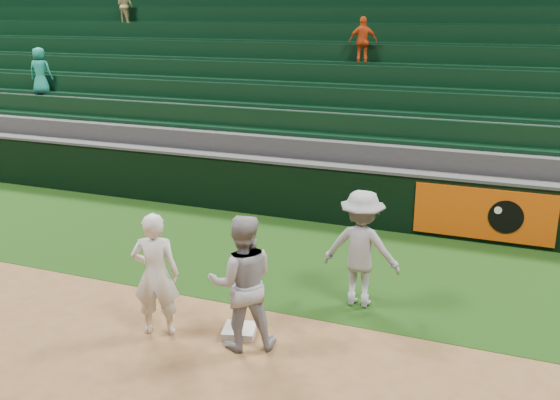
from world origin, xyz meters
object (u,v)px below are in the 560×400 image
object	(u,v)px
first_baseman	(156,274)
base_coach	(361,249)
first_base	(239,331)
baserunner	(242,282)

from	to	relation	value
first_baseman	base_coach	size ratio (longest dim) A/B	0.98
first_base	first_baseman	distance (m)	1.40
baserunner	first_baseman	bearing A→B (deg)	-23.21
first_base	baserunner	world-z (taller)	baserunner
first_base	baserunner	xyz separation A→B (m)	(0.18, -0.26, 0.87)
first_base	base_coach	world-z (taller)	base_coach
first_base	base_coach	size ratio (longest dim) A/B	0.24
baserunner	base_coach	size ratio (longest dim) A/B	1.03
first_baseman	base_coach	xyz separation A→B (m)	(2.38, 1.88, 0.03)
base_coach	first_base	bearing A→B (deg)	49.54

